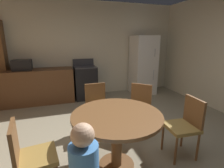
% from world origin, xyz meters
% --- Properties ---
extents(ground_plane, '(14.00, 14.00, 0.00)m').
position_xyz_m(ground_plane, '(0.00, 0.00, 0.00)').
color(ground_plane, gray).
extents(wall_back, '(5.68, 0.12, 2.70)m').
position_xyz_m(wall_back, '(0.00, 3.06, 1.35)').
color(wall_back, beige).
rests_on(wall_back, ground).
extents(kitchen_counter, '(2.01, 0.60, 0.90)m').
position_xyz_m(kitchen_counter, '(-1.53, 2.66, 0.45)').
color(kitchen_counter, brown).
rests_on(kitchen_counter, ground).
extents(oven_range, '(0.60, 0.60, 1.10)m').
position_xyz_m(oven_range, '(-0.18, 2.66, 0.47)').
color(oven_range, black).
rests_on(oven_range, ground).
extents(refrigerator, '(0.68, 0.68, 1.76)m').
position_xyz_m(refrigerator, '(1.60, 2.61, 0.88)').
color(refrigerator, white).
rests_on(refrigerator, ground).
extents(microwave, '(0.44, 0.32, 0.26)m').
position_xyz_m(microwave, '(-1.74, 2.66, 1.03)').
color(microwave, black).
rests_on(microwave, kitchen_counter).
extents(dining_table, '(1.13, 1.13, 0.76)m').
position_xyz_m(dining_table, '(-0.24, -0.20, 0.60)').
color(dining_table, brown).
rests_on(dining_table, ground).
extents(chair_north, '(0.41, 0.41, 0.87)m').
position_xyz_m(chair_north, '(-0.26, 0.81, 0.50)').
color(chair_north, brown).
rests_on(chair_north, ground).
extents(chair_east, '(0.43, 0.43, 0.87)m').
position_xyz_m(chair_east, '(0.77, -0.27, 0.50)').
color(chair_east, brown).
rests_on(chair_east, ground).
extents(chair_west, '(0.45, 0.45, 0.87)m').
position_xyz_m(chair_west, '(-1.24, -0.34, 0.50)').
color(chair_west, brown).
rests_on(chair_west, ground).
extents(chair_northeast, '(0.57, 0.57, 0.87)m').
position_xyz_m(chair_northeast, '(0.45, 0.54, 0.50)').
color(chair_northeast, brown).
rests_on(chair_northeast, ground).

